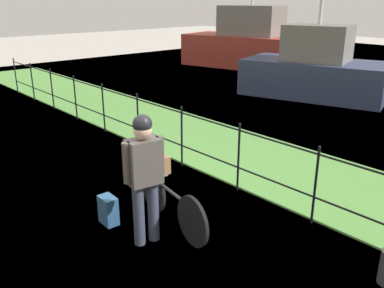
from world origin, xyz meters
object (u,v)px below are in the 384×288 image
(terrier_dog, at_px, (157,150))
(cyclist_person, at_px, (144,169))
(moored_boat_mid, at_px, (250,45))
(wooden_crate, at_px, (156,163))
(bicycle_main, at_px, (171,203))
(backpack_on_paving, at_px, (108,210))
(moored_boat_near, at_px, (315,70))

(terrier_dog, height_order, cyclist_person, cyclist_person)
(terrier_dog, bearing_deg, moored_boat_mid, 125.47)
(wooden_crate, bearing_deg, bicycle_main, -9.23)
(terrier_dog, distance_m, backpack_on_paving, 1.06)
(wooden_crate, bearing_deg, backpack_on_paving, -110.04)
(bicycle_main, xyz_separation_m, moored_boat_near, (-3.18, 8.34, 0.46))
(wooden_crate, relative_size, moored_boat_near, 0.07)
(bicycle_main, height_order, moored_boat_mid, moored_boat_mid)
(terrier_dog, relative_size, cyclist_person, 0.19)
(wooden_crate, xyz_separation_m, moored_boat_mid, (-7.98, 11.23, 0.19))
(terrier_dog, xyz_separation_m, moored_boat_near, (-2.82, 8.28, -0.18))
(bicycle_main, distance_m, cyclist_person, 0.81)
(terrier_dog, bearing_deg, cyclist_person, -49.54)
(moored_boat_near, height_order, moored_boat_mid, moored_boat_mid)
(terrier_dog, xyz_separation_m, backpack_on_paving, (-0.27, -0.66, -0.79))
(wooden_crate, distance_m, moored_boat_mid, 13.78)
(bicycle_main, bearing_deg, backpack_on_paving, -136.07)
(bicycle_main, distance_m, moored_boat_near, 8.94)
(moored_boat_mid, bearing_deg, terrier_dog, -54.53)
(bicycle_main, height_order, moored_boat_near, moored_boat_near)
(bicycle_main, bearing_deg, moored_boat_near, 110.85)
(cyclist_person, relative_size, moored_boat_near, 0.36)
(terrier_dog, bearing_deg, backpack_on_paving, -112.01)
(terrier_dog, bearing_deg, moored_boat_near, 108.80)
(bicycle_main, xyz_separation_m, wooden_crate, (-0.38, 0.06, 0.44))
(wooden_crate, xyz_separation_m, cyclist_person, (0.48, -0.53, 0.22))
(bicycle_main, relative_size, terrier_dog, 5.26)
(cyclist_person, relative_size, moored_boat_mid, 0.27)
(cyclist_person, xyz_separation_m, moored_boat_near, (-3.27, 8.81, -0.19))
(moored_boat_near, bearing_deg, bicycle_main, -69.15)
(moored_boat_mid, bearing_deg, bicycle_main, -53.48)
(backpack_on_paving, distance_m, moored_boat_mid, 14.21)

